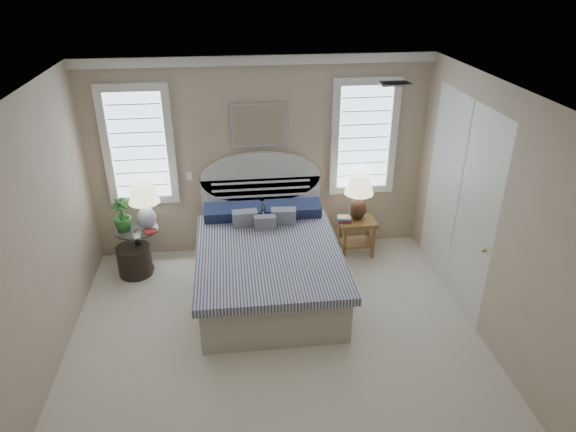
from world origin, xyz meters
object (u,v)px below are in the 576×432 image
at_px(side_table_left, 138,245).
at_px(bed, 268,261).
at_px(floor_pot, 135,260).
at_px(lamp_left, 144,201).
at_px(nightstand_right, 357,229).
at_px(lamp_right, 359,192).

bearing_deg(side_table_left, bed, -19.74).
distance_m(side_table_left, floor_pot, 0.21).
relative_size(floor_pot, lamp_left, 0.69).
relative_size(bed, side_table_left, 3.61).
bearing_deg(nightstand_right, lamp_left, -178.14).
distance_m(floor_pot, lamp_right, 3.11).
height_order(bed, nightstand_right, bed).
height_order(lamp_left, lamp_right, lamp_left).
bearing_deg(floor_pot, lamp_left, 20.66).
xyz_separation_m(bed, side_table_left, (-1.65, 0.59, 0.00)).
distance_m(bed, floor_pot, 1.80).
bearing_deg(nightstand_right, lamp_right, 82.58).
relative_size(side_table_left, lamp_right, 0.98).
distance_m(nightstand_right, lamp_left, 2.87).
xyz_separation_m(nightstand_right, lamp_right, (0.01, 0.05, 0.54)).
bearing_deg(lamp_left, nightstand_right, 1.86).
xyz_separation_m(side_table_left, lamp_right, (2.96, 0.15, 0.54)).
relative_size(nightstand_right, floor_pot, 1.21).
height_order(bed, lamp_right, bed).
xyz_separation_m(floor_pot, lamp_left, (0.21, 0.08, 0.82)).
distance_m(bed, lamp_right, 1.60).
relative_size(floor_pot, lamp_right, 0.68).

